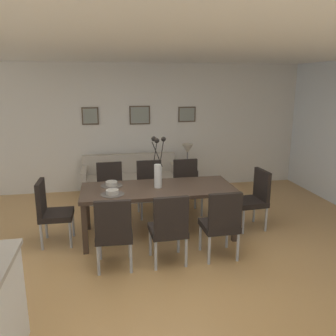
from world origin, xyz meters
TOP-DOWN VIEW (x-y plane):
  - ground_plane at (0.00, 0.00)m, footprint 9.00×9.00m
  - back_wall_panel at (0.00, 3.25)m, footprint 9.00×0.10m
  - ceiling_panel at (0.00, 0.40)m, footprint 9.00×7.20m
  - dining_table at (0.16, 0.79)m, footprint 2.20×0.92m
  - dining_chair_near_left at (-0.51, -0.08)m, footprint 0.46×0.46m
  - dining_chair_near_right at (-0.52, 1.65)m, footprint 0.45×0.45m
  - dining_chair_far_left at (0.15, -0.08)m, footprint 0.46×0.46m
  - dining_chair_far_right at (0.16, 1.66)m, footprint 0.45×0.45m
  - dining_chair_mid_left at (0.83, -0.06)m, footprint 0.45×0.45m
  - dining_chair_mid_right at (0.79, 1.64)m, footprint 0.46×0.46m
  - dining_chair_head_west at (-1.36, 0.79)m, footprint 0.45×0.45m
  - dining_chair_head_east at (1.67, 0.80)m, footprint 0.47×0.47m
  - centerpiece_vase at (0.16, 0.79)m, footprint 0.21×0.23m
  - placemat_near_left at (-0.50, 0.59)m, footprint 0.32×0.32m
  - bowl_near_left at (-0.50, 0.59)m, footprint 0.17×0.17m
  - placemat_near_right at (-0.50, 1.00)m, footprint 0.32×0.32m
  - bowl_near_right at (-0.50, 1.00)m, footprint 0.17×0.17m
  - sofa at (-0.10, 2.68)m, footprint 1.87×0.84m
  - side_table at (1.03, 2.60)m, footprint 0.36×0.36m
  - table_lamp at (1.03, 2.60)m, footprint 0.22×0.22m
  - framed_picture_left at (-0.84, 3.18)m, footprint 0.33×0.03m
  - framed_picture_center at (0.16, 3.18)m, footprint 0.42×0.03m
  - framed_picture_right at (1.15, 3.18)m, footprint 0.37×0.03m

SIDE VIEW (x-z plane):
  - ground_plane at x=0.00m, z-range 0.00..0.00m
  - side_table at x=1.03m, z-range 0.00..0.52m
  - sofa at x=-0.10m, z-range -0.12..0.68m
  - dining_chair_near_left at x=-0.51m, z-range 0.05..0.97m
  - dining_chair_near_right at x=-0.52m, z-range 0.05..0.97m
  - dining_chair_far_left at x=0.15m, z-range 0.05..0.97m
  - dining_chair_far_right at x=0.16m, z-range 0.05..0.97m
  - dining_chair_mid_left at x=0.83m, z-range 0.05..0.97m
  - dining_chair_mid_right at x=0.79m, z-range 0.05..0.97m
  - dining_chair_head_west at x=-1.36m, z-range 0.05..0.97m
  - dining_chair_head_east at x=1.67m, z-range 0.05..0.97m
  - dining_table at x=0.16m, z-range 0.30..1.04m
  - placemat_near_left at x=-0.50m, z-range 0.74..0.75m
  - placemat_near_right at x=-0.50m, z-range 0.74..0.75m
  - bowl_near_left at x=-0.50m, z-range 0.75..0.81m
  - bowl_near_right at x=-0.50m, z-range 0.75..0.81m
  - table_lamp at x=1.03m, z-range 0.64..1.15m
  - centerpiece_vase at x=0.16m, z-range 0.66..1.39m
  - back_wall_panel at x=0.00m, z-range 0.00..2.60m
  - framed_picture_center at x=0.16m, z-range 1.37..1.75m
  - framed_picture_right at x=1.15m, z-range 1.40..1.72m
  - framed_picture_left at x=-0.84m, z-range 1.39..1.73m
  - ceiling_panel at x=0.00m, z-range 2.60..2.68m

